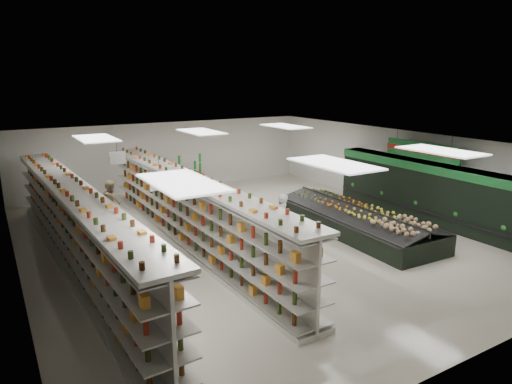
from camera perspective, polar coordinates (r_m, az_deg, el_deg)
floor at (r=15.41m, az=-0.41°, el=-5.70°), size 16.00×16.00×0.00m
ceiling at (r=14.64m, az=-0.43°, el=6.17°), size 14.00×16.00×0.02m
wall_back at (r=22.08m, az=-11.00°, el=4.42°), size 14.00×0.02×3.20m
wall_front at (r=9.33m, az=25.68°, el=-10.23°), size 14.00×0.02×3.20m
wall_left at (r=13.03m, az=-28.10°, el=-3.75°), size 0.02×16.00×3.20m
wall_right at (r=19.36m, az=17.79°, el=2.65°), size 0.02×16.00×3.20m
produce_wall_case at (r=18.14m, az=20.23°, el=0.55°), size 0.93×8.00×2.20m
aisle_sign_near at (r=11.36m, az=-11.96°, el=1.23°), size 0.52×0.06×0.75m
aisle_sign_far at (r=15.14m, az=-16.93°, el=4.10°), size 0.52×0.06×0.75m
hortifruti_banner at (r=17.66m, az=20.02°, el=4.89°), size 0.12×3.20×0.95m
gondola_left at (r=13.60m, az=-21.48°, el=-4.72°), size 1.62×13.40×2.32m
gondola_center at (r=14.63m, az=-8.38°, el=-2.69°), size 1.16×12.98×2.25m
produce_island at (r=16.21m, az=12.30°, el=-3.39°), size 2.52×6.51×0.96m
soda_endcap at (r=21.04m, az=-8.52°, el=1.92°), size 1.38×0.97×1.72m
shopper_main at (r=14.62m, az=3.20°, el=-3.40°), size 0.72×0.67×1.66m
shopper_background at (r=17.41m, az=-17.66°, el=-1.22°), size 0.64×0.88×1.64m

